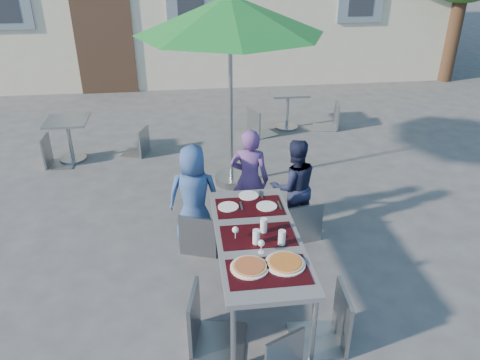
{
  "coord_description": "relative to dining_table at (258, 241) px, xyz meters",
  "views": [
    {
      "loc": [
        -0.32,
        -3.77,
        3.29
      ],
      "look_at": [
        0.27,
        0.81,
        0.9
      ],
      "focal_mm": 35.0,
      "sensor_mm": 36.0,
      "label": 1
    }
  ],
  "objects": [
    {
      "name": "ground",
      "position": [
        -0.33,
        0.09,
        -0.7
      ],
      "size": [
        90.0,
        90.0,
        0.0
      ],
      "primitive_type": "plane",
      "color": "#464548",
      "rests_on": "ground"
    },
    {
      "name": "dining_table",
      "position": [
        0.0,
        0.0,
        0.0
      ],
      "size": [
        0.8,
        1.85,
        0.76
      ],
      "color": "#48474D",
      "rests_on": "ground"
    },
    {
      "name": "pizza_near_left",
      "position": [
        -0.15,
        -0.48,
        0.07
      ],
      "size": [
        0.34,
        0.34,
        0.03
      ],
      "color": "white",
      "rests_on": "dining_table"
    },
    {
      "name": "pizza_near_right",
      "position": [
        0.17,
        -0.47,
        0.07
      ],
      "size": [
        0.36,
        0.36,
        0.03
      ],
      "color": "white",
      "rests_on": "dining_table"
    },
    {
      "name": "glassware",
      "position": [
        0.04,
        -0.09,
        0.13
      ],
      "size": [
        0.48,
        0.39,
        0.15
      ],
      "color": "silver",
      "rests_on": "dining_table"
    },
    {
      "name": "place_settings",
      "position": [
        -0.0,
        0.62,
        0.06
      ],
      "size": [
        0.67,
        0.47,
        0.01
      ],
      "color": "white",
      "rests_on": "dining_table"
    },
    {
      "name": "child_0",
      "position": [
        -0.57,
        1.1,
        -0.07
      ],
      "size": [
        0.65,
        0.46,
        1.25
      ],
      "primitive_type": "imported",
      "rotation": [
        0.0,
        0.0,
        3.03
      ],
      "color": "#304E86",
      "rests_on": "ground"
    },
    {
      "name": "child_1",
      "position": [
        0.12,
        1.35,
        -0.04
      ],
      "size": [
        0.55,
        0.44,
        1.32
      ],
      "primitive_type": "imported",
      "rotation": [
        0.0,
        0.0,
        2.86
      ],
      "color": "#5F3C7B",
      "rests_on": "ground"
    },
    {
      "name": "child_2",
      "position": [
        0.64,
        1.2,
        -0.09
      ],
      "size": [
        0.62,
        0.39,
        1.22
      ],
      "primitive_type": "imported",
      "rotation": [
        0.0,
        0.0,
        3.23
      ],
      "color": "#1A1E39",
      "rests_on": "ground"
    },
    {
      "name": "chair_0",
      "position": [
        -0.53,
        0.87,
        -0.12
      ],
      "size": [
        0.56,
        0.56,
        0.99
      ],
      "color": "gray",
      "rests_on": "ground"
    },
    {
      "name": "chair_1",
      "position": [
        -0.04,
        0.83,
        -0.13
      ],
      "size": [
        0.44,
        0.45,
        0.97
      ],
      "color": "gray",
      "rests_on": "ground"
    },
    {
      "name": "chair_2",
      "position": [
        0.7,
        0.98,
        -0.11
      ],
      "size": [
        0.51,
        0.51,
        0.99
      ],
      "color": "gray",
      "rests_on": "ground"
    },
    {
      "name": "chair_3",
      "position": [
        -0.55,
        -0.54,
        -0.07
      ],
      "size": [
        0.56,
        0.56,
        1.06
      ],
      "color": "gray",
      "rests_on": "ground"
    },
    {
      "name": "chair_4",
      "position": [
        0.55,
        -0.67,
        -0.07
      ],
      "size": [
        0.5,
        0.5,
        1.06
      ],
      "color": "gray",
      "rests_on": "ground"
    },
    {
      "name": "chair_5",
      "position": [
        0.11,
        -1.08,
        -0.2
      ],
      "size": [
        0.5,
        0.51,
        0.86
      ],
      "color": "gray",
      "rests_on": "ground"
    },
    {
      "name": "patio_umbrella",
      "position": [
        0.03,
        2.56,
        1.71
      ],
      "size": [
        2.51,
        2.51,
        2.67
      ],
      "color": "#9B9EA3",
      "rests_on": "ground"
    },
    {
      "name": "cafe_table_0",
      "position": [
        -2.51,
        3.72,
        -0.23
      ],
      "size": [
        0.66,
        0.66,
        0.7
      ],
      "color": "#9B9EA3",
      "rests_on": "ground"
    },
    {
      "name": "bg_chair_l_0",
      "position": [
        -2.76,
        3.55,
        -0.15
      ],
      "size": [
        0.43,
        0.43,
        0.94
      ],
      "color": "gray",
      "rests_on": "ground"
    },
    {
      "name": "bg_chair_r_0",
      "position": [
        -1.41,
        3.81,
        -0.18
      ],
      "size": [
        0.51,
        0.51,
        0.89
      ],
      "color": "gray",
      "rests_on": "ground"
    },
    {
      "name": "cafe_table_1",
      "position": [
        1.35,
        4.71,
        -0.2
      ],
      "size": [
        0.69,
        0.69,
        0.73
      ],
      "color": "#9B9EA3",
      "rests_on": "ground"
    },
    {
      "name": "bg_chair_l_1",
      "position": [
        0.74,
        4.41,
        -0.12
      ],
      "size": [
        0.57,
        0.57,
        0.98
      ],
      "color": "gray",
      "rests_on": "ground"
    },
    {
      "name": "bg_chair_r_1",
      "position": [
        2.19,
        4.59,
        -0.13
      ],
      "size": [
        0.49,
        0.49,
        0.96
      ],
      "color": "#8F969A",
      "rests_on": "ground"
    }
  ]
}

